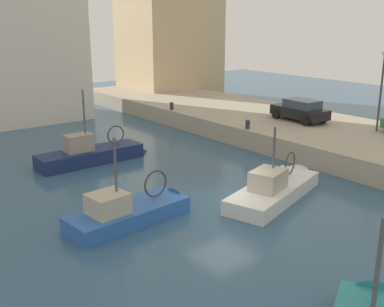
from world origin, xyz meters
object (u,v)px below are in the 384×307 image
at_px(mooring_bollard_mid, 248,124).
at_px(fishing_boat_white, 277,194).
at_px(fishing_boat_navy, 96,160).
at_px(quay_streetlamp, 382,77).
at_px(fishing_boat_blue, 136,217).
at_px(parked_car_black, 300,110).
at_px(mooring_bollard_north, 172,106).

bearing_deg(mooring_bollard_mid, fishing_boat_white, -125.15).
distance_m(fishing_boat_navy, mooring_bollard_mid, 9.46).
distance_m(fishing_boat_white, fishing_boat_navy, 10.72).
bearing_deg(mooring_bollard_mid, quay_streetlamp, -43.19).
xyz_separation_m(fishing_boat_white, fishing_boat_blue, (-6.44, 1.73, 0.01)).
bearing_deg(parked_car_black, mooring_bollard_north, 117.51).
height_order(parked_car_black, quay_streetlamp, quay_streetlamp).
distance_m(fishing_boat_navy, mooring_bollard_north, 10.18).
bearing_deg(fishing_boat_white, mooring_bollard_mid, 54.85).
relative_size(fishing_boat_white, parked_car_black, 1.72).
bearing_deg(fishing_boat_blue, quay_streetlamp, -0.71).
distance_m(parked_car_black, mooring_bollard_mid, 4.45).
bearing_deg(quay_streetlamp, mooring_bollard_north, 113.01).
distance_m(fishing_boat_navy, parked_car_black, 13.82).
height_order(mooring_bollard_mid, quay_streetlamp, quay_streetlamp).
distance_m(fishing_boat_blue, parked_car_black, 16.42).
bearing_deg(mooring_bollard_north, fishing_boat_white, -107.96).
xyz_separation_m(parked_car_black, mooring_bollard_north, (-4.40, 8.45, -0.46)).
relative_size(parked_car_black, mooring_bollard_north, 7.33).
height_order(fishing_boat_navy, mooring_bollard_north, fishing_boat_navy).
distance_m(fishing_boat_white, mooring_bollard_north, 15.65).
xyz_separation_m(fishing_boat_navy, parked_car_black, (13.23, -3.57, 1.81)).
bearing_deg(parked_car_black, mooring_bollard_mid, 174.12).
bearing_deg(fishing_boat_blue, parked_car_black, 16.52).
distance_m(fishing_boat_blue, mooring_bollard_mid, 12.42).
height_order(mooring_bollard_mid, mooring_bollard_north, same).
distance_m(fishing_boat_blue, fishing_boat_navy, 8.56).
bearing_deg(fishing_boat_blue, fishing_boat_white, -15.08).
height_order(fishing_boat_blue, mooring_bollard_north, fishing_boat_blue).
relative_size(fishing_boat_blue, parked_car_black, 1.46).
relative_size(fishing_boat_navy, mooring_bollard_mid, 12.26).
height_order(fishing_boat_blue, mooring_bollard_mid, fishing_boat_blue).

